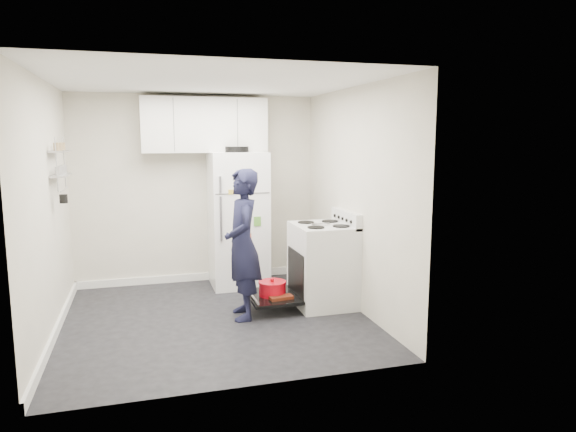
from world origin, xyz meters
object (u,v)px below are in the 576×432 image
object	(u,v)px
electric_range	(322,266)
refrigerator	(238,219)
open_oven_door	(273,292)
person	(243,244)

from	to	relation	value
electric_range	refrigerator	xyz separation A→B (m)	(-0.78, 1.10, 0.42)
electric_range	refrigerator	distance (m)	1.41
electric_range	refrigerator	world-z (taller)	refrigerator
open_oven_door	refrigerator	bearing A→B (deg)	99.64
refrigerator	person	bearing A→B (deg)	-98.32
electric_range	open_oven_door	size ratio (longest dim) A/B	1.57
person	electric_range	bearing A→B (deg)	102.02
refrigerator	open_oven_door	bearing A→B (deg)	-80.36
person	refrigerator	bearing A→B (deg)	173.77
open_oven_door	electric_range	bearing A→B (deg)	-0.20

